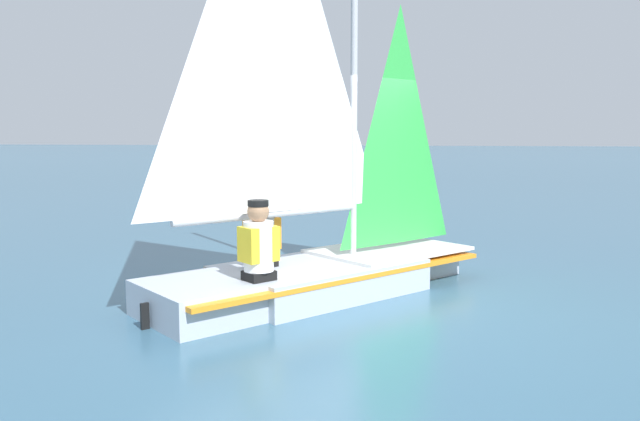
% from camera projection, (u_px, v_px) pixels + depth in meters
% --- Properties ---
extents(ground_plane, '(260.00, 260.00, 0.00)m').
position_uv_depth(ground_plane, '(320.00, 293.00, 7.17)').
color(ground_plane, '#38607A').
extents(sailboat_main, '(3.47, 4.05, 5.06)m').
position_uv_depth(sailboat_main, '(317.00, 225.00, 7.04)').
color(sailboat_main, '#B2BCCC').
rests_on(sailboat_main, ground_plane).
extents(sailor_helm, '(0.42, 0.43, 1.16)m').
position_uv_depth(sailor_helm, '(262.00, 243.00, 6.89)').
color(sailor_helm, black).
rests_on(sailor_helm, ground_plane).
extents(sailor_crew, '(0.42, 0.43, 1.16)m').
position_uv_depth(sailor_crew, '(259.00, 253.00, 6.22)').
color(sailor_crew, black).
rests_on(sailor_crew, ground_plane).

